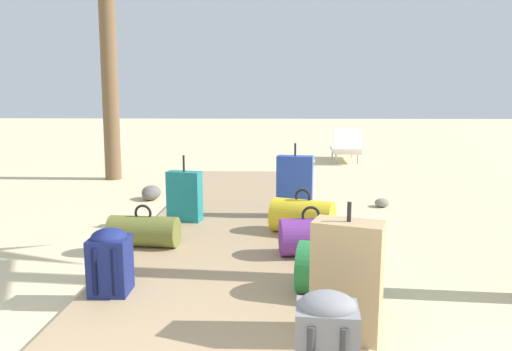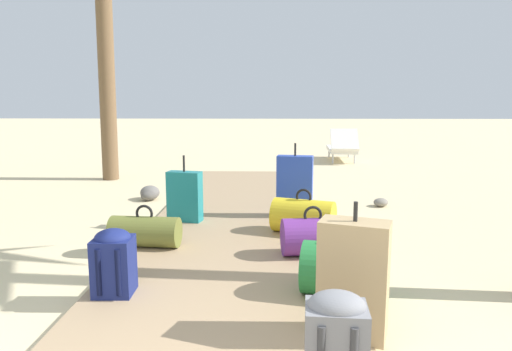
% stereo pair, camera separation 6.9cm
% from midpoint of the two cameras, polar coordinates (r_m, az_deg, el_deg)
% --- Properties ---
extents(ground_plane, '(60.00, 60.00, 0.00)m').
position_cam_midpoint_polar(ground_plane, '(4.51, -2.79, -9.22)').
color(ground_plane, beige).
extents(boardwalk, '(1.87, 7.47, 0.08)m').
position_cam_midpoint_polar(boardwalk, '(5.21, -2.08, -6.20)').
color(boardwalk, tan).
rests_on(boardwalk, ground).
extents(suitcase_tan, '(0.43, 0.32, 0.79)m').
position_cam_midpoint_polar(suitcase_tan, '(2.78, 11.66, -12.24)').
color(suitcase_tan, tan).
rests_on(suitcase_tan, boardwalk).
extents(suitcase_teal, '(0.40, 0.24, 0.74)m').
position_cam_midpoint_polar(suitcase_teal, '(5.29, -8.27, -2.49)').
color(suitcase_teal, '#197A7F').
rests_on(suitcase_teal, boardwalk).
extents(duffel_bag_purple, '(0.56, 0.38, 0.44)m').
position_cam_midpoint_polar(duffel_bag_purple, '(4.16, 7.07, -7.35)').
color(duffel_bag_purple, '#6B2D84').
rests_on(duffel_bag_purple, boardwalk).
extents(backpack_navy, '(0.27, 0.27, 0.47)m').
position_cam_midpoint_polar(backpack_navy, '(3.47, -16.71, -9.69)').
color(backpack_navy, navy).
rests_on(backpack_navy, boardwalk).
extents(duffel_bag_olive, '(0.65, 0.33, 0.39)m').
position_cam_midpoint_polar(duffel_bag_olive, '(4.49, -13.00, -6.55)').
color(duffel_bag_olive, olive).
rests_on(duffel_bag_olive, boardwalk).
extents(duffel_bag_green, '(0.59, 0.48, 0.48)m').
position_cam_midpoint_polar(duffel_bag_green, '(3.35, 10.21, -11.13)').
color(duffel_bag_green, '#237538').
rests_on(duffel_bag_green, boardwalk).
extents(duffel_bag_yellow, '(0.69, 0.53, 0.46)m').
position_cam_midpoint_polar(duffel_bag_yellow, '(4.79, 6.05, -4.95)').
color(duffel_bag_yellow, gold).
rests_on(duffel_bag_yellow, boardwalk).
extents(suitcase_blue, '(0.43, 0.23, 0.85)m').
position_cam_midpoint_polar(suitcase_blue, '(5.45, 5.07, -1.29)').
color(suitcase_blue, '#2847B7').
rests_on(suitcase_blue, boardwalk).
extents(backpack_grey, '(0.30, 0.26, 0.49)m').
position_cam_midpoint_polar(backpack_grey, '(2.30, 9.41, -19.13)').
color(backpack_grey, slate).
rests_on(backpack_grey, boardwalk).
extents(lounge_chair, '(0.68, 1.59, 0.77)m').
position_cam_midpoint_polar(lounge_chair, '(11.05, 10.93, 3.39)').
color(lounge_chair, white).
rests_on(lounge_chair, ground).
extents(rock_right_mid, '(0.28, 0.28, 0.11)m').
position_cam_midpoint_polar(rock_right_mid, '(6.53, 15.29, -3.19)').
color(rock_right_mid, gray).
rests_on(rock_right_mid, ground).
extents(rock_left_mid, '(0.31, 0.34, 0.16)m').
position_cam_midpoint_polar(rock_left_mid, '(6.86, -12.32, -2.29)').
color(rock_left_mid, '#5B5651').
rests_on(rock_left_mid, ground).
extents(rock_left_near, '(0.32, 0.35, 0.20)m').
position_cam_midpoint_polar(rock_left_near, '(6.93, -12.27, -1.99)').
color(rock_left_near, slate).
rests_on(rock_left_near, ground).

